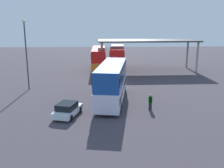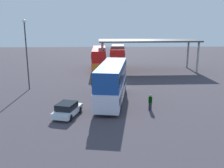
{
  "view_description": "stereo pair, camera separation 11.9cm",
  "coord_description": "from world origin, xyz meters",
  "px_view_note": "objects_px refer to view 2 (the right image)",
  "views": [
    {
      "loc": [
        -0.47,
        -24.24,
        8.62
      ],
      "look_at": [
        0.71,
        3.06,
        2.0
      ],
      "focal_mm": 40.43,
      "sensor_mm": 36.0,
      "label": 1
    },
    {
      "loc": [
        -0.35,
        -24.24,
        8.62
      ],
      "look_at": [
        0.71,
        3.06,
        2.0
      ],
      "focal_mm": 40.43,
      "sensor_mm": 36.0,
      "label": 2
    }
  ],
  "objects_px": {
    "parked_hatchback": "(67,109)",
    "double_decker_mid_row": "(118,58)",
    "double_decker_near_canopy": "(99,58)",
    "double_decker_main": "(112,81)",
    "pedestrian_waiting": "(150,102)",
    "lamppost_tall": "(26,47)"
  },
  "relations": [
    {
      "from": "lamppost_tall",
      "to": "pedestrian_waiting",
      "type": "relative_size",
      "value": 5.5
    },
    {
      "from": "double_decker_mid_row",
      "to": "pedestrian_waiting",
      "type": "height_order",
      "value": "double_decker_mid_row"
    },
    {
      "from": "parked_hatchback",
      "to": "pedestrian_waiting",
      "type": "distance_m",
      "value": 8.3
    },
    {
      "from": "parked_hatchback",
      "to": "double_decker_near_canopy",
      "type": "relative_size",
      "value": 0.34
    },
    {
      "from": "double_decker_near_canopy",
      "to": "lamppost_tall",
      "type": "relative_size",
      "value": 1.27
    },
    {
      "from": "double_decker_main",
      "to": "parked_hatchback",
      "type": "xyz_separation_m",
      "value": [
        -4.42,
        -4.57,
        -1.66
      ]
    },
    {
      "from": "parked_hatchback",
      "to": "lamppost_tall",
      "type": "xyz_separation_m",
      "value": [
        -6.43,
        10.29,
        4.92
      ]
    },
    {
      "from": "parked_hatchback",
      "to": "double_decker_near_canopy",
      "type": "distance_m",
      "value": 24.1
    },
    {
      "from": "parked_hatchback",
      "to": "lamppost_tall",
      "type": "relative_size",
      "value": 0.44
    },
    {
      "from": "double_decker_mid_row",
      "to": "double_decker_main",
      "type": "bearing_deg",
      "value": 178.67
    },
    {
      "from": "double_decker_near_canopy",
      "to": "pedestrian_waiting",
      "type": "height_order",
      "value": "double_decker_near_canopy"
    },
    {
      "from": "parked_hatchback",
      "to": "double_decker_mid_row",
      "type": "relative_size",
      "value": 0.34
    },
    {
      "from": "double_decker_near_canopy",
      "to": "parked_hatchback",
      "type": "bearing_deg",
      "value": 173.44
    },
    {
      "from": "double_decker_mid_row",
      "to": "lamppost_tall",
      "type": "height_order",
      "value": "lamppost_tall"
    },
    {
      "from": "double_decker_main",
      "to": "pedestrian_waiting",
      "type": "bearing_deg",
      "value": -121.09
    },
    {
      "from": "lamppost_tall",
      "to": "pedestrian_waiting",
      "type": "xyz_separation_m",
      "value": [
        14.6,
        -8.86,
        -4.77
      ]
    },
    {
      "from": "parked_hatchback",
      "to": "double_decker_mid_row",
      "type": "height_order",
      "value": "double_decker_mid_row"
    },
    {
      "from": "double_decker_main",
      "to": "parked_hatchback",
      "type": "bearing_deg",
      "value": 144.84
    },
    {
      "from": "double_decker_main",
      "to": "double_decker_mid_row",
      "type": "xyz_separation_m",
      "value": [
        1.8,
        19.09,
        0.07
      ]
    },
    {
      "from": "double_decker_main",
      "to": "pedestrian_waiting",
      "type": "height_order",
      "value": "double_decker_main"
    },
    {
      "from": "double_decker_near_canopy",
      "to": "lamppost_tall",
      "type": "distance_m",
      "value": 16.76
    },
    {
      "from": "parked_hatchback",
      "to": "double_decker_mid_row",
      "type": "bearing_deg",
      "value": 1.93
    }
  ]
}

